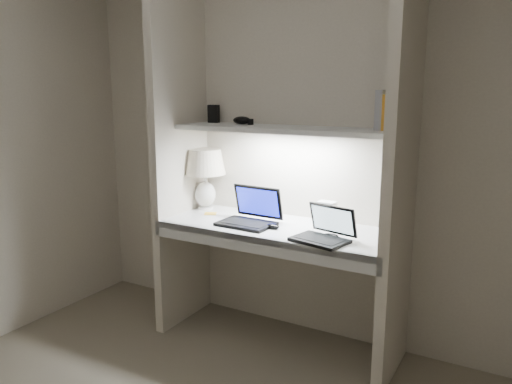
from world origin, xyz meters
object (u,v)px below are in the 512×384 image
Objects in this scene: table_lamp at (205,169)px; speaker at (327,213)px; book_row at (396,111)px; laptop_netbook at (324,233)px; laptop_main at (251,215)px.

table_lamp reaches higher than speaker.
speaker is 0.73m from book_row.
laptop_netbook is 2.28× the size of speaker.
speaker is at bearing 122.22° from laptop_netbook.
book_row is at bearing 16.13° from laptop_main.
laptop_main is 1.56× the size of book_row.
laptop_main is 1.01× the size of laptop_netbook.
laptop_netbook is 1.54× the size of book_row.
laptop_netbook is at bearing -133.10° from book_row.
book_row reaches higher than speaker.
laptop_netbook is (0.53, -0.10, -0.01)m from laptop_main.
laptop_netbook is (0.99, -0.27, -0.24)m from table_lamp.
table_lamp reaches higher than laptop_netbook.
laptop_netbook is 0.78m from book_row.
book_row is (0.39, 0.01, 0.62)m from speaker.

